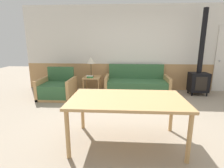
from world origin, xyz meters
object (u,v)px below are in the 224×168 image
object	(u,v)px
armchair	(57,89)
table_lamp	(91,61)
dining_table	(127,102)
couch	(136,85)
wood_stove	(199,73)
side_table	(92,80)

from	to	relation	value
armchair	table_lamp	world-z (taller)	table_lamp
armchair	dining_table	xyz separation A→B (m)	(1.93, -2.21, 0.41)
table_lamp	dining_table	size ratio (longest dim) A/B	0.35
couch	table_lamp	size ratio (longest dim) A/B	3.22
table_lamp	dining_table	world-z (taller)	table_lamp
wood_stove	dining_table	bearing A→B (deg)	-128.31
armchair	side_table	bearing A→B (deg)	15.49
armchair	wood_stove	xyz separation A→B (m)	(4.12, 0.56, 0.40)
couch	armchair	distance (m)	2.36
armchair	dining_table	distance (m)	2.96
side_table	table_lamp	world-z (taller)	table_lamp
dining_table	wood_stove	bearing A→B (deg)	51.69
couch	dining_table	xyz separation A→B (m)	(-0.35, -2.80, 0.41)
couch	table_lamp	world-z (taller)	table_lamp
table_lamp	wood_stove	xyz separation A→B (m)	(3.25, -0.04, -0.34)
couch	armchair	size ratio (longest dim) A/B	2.04
armchair	side_table	world-z (taller)	armchair
couch	armchair	xyz separation A→B (m)	(-2.29, -0.59, -0.00)
couch	wood_stove	size ratio (longest dim) A/B	0.77
table_lamp	wood_stove	size ratio (longest dim) A/B	0.24
table_lamp	wood_stove	distance (m)	3.27
side_table	wood_stove	size ratio (longest dim) A/B	0.21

